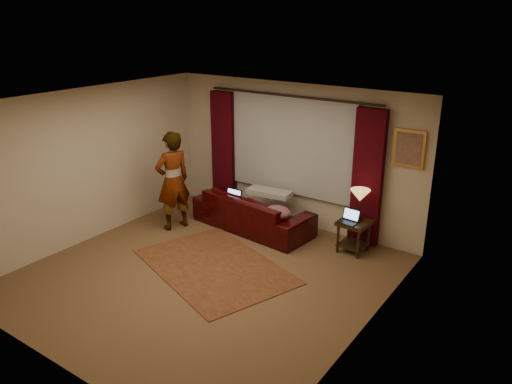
% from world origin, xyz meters
% --- Properties ---
extents(floor, '(5.00, 5.00, 0.01)m').
position_xyz_m(floor, '(0.00, 0.00, -0.01)').
color(floor, brown).
rests_on(floor, ground).
extents(ceiling, '(5.00, 5.00, 0.02)m').
position_xyz_m(ceiling, '(0.00, 0.00, 2.60)').
color(ceiling, silver).
rests_on(ceiling, ground).
extents(wall_back, '(5.00, 0.02, 2.60)m').
position_xyz_m(wall_back, '(0.00, 2.50, 1.30)').
color(wall_back, '#C3B298').
rests_on(wall_back, ground).
extents(wall_front, '(5.00, 0.02, 2.60)m').
position_xyz_m(wall_front, '(0.00, -2.50, 1.30)').
color(wall_front, '#C3B298').
rests_on(wall_front, ground).
extents(wall_left, '(0.02, 5.00, 2.60)m').
position_xyz_m(wall_left, '(-2.50, 0.00, 1.30)').
color(wall_left, '#C3B298').
rests_on(wall_left, ground).
extents(wall_right, '(0.02, 5.00, 2.60)m').
position_xyz_m(wall_right, '(2.50, 0.00, 1.30)').
color(wall_right, '#C3B298').
rests_on(wall_right, ground).
extents(sheer_curtain, '(2.50, 0.05, 1.80)m').
position_xyz_m(sheer_curtain, '(0.00, 2.44, 1.50)').
color(sheer_curtain, '#A3A3AB').
rests_on(sheer_curtain, wall_back).
extents(drape_left, '(0.50, 0.14, 2.30)m').
position_xyz_m(drape_left, '(-1.50, 2.39, 1.18)').
color(drape_left, '#35030B').
rests_on(drape_left, floor).
extents(drape_right, '(0.50, 0.14, 2.30)m').
position_xyz_m(drape_right, '(1.50, 2.39, 1.18)').
color(drape_right, '#35030B').
rests_on(drape_right, floor).
extents(curtain_rod, '(0.04, 0.04, 3.40)m').
position_xyz_m(curtain_rod, '(0.00, 2.39, 2.38)').
color(curtain_rod, black).
rests_on(curtain_rod, wall_back).
extents(picture_frame, '(0.50, 0.04, 0.60)m').
position_xyz_m(picture_frame, '(2.10, 2.47, 1.75)').
color(picture_frame, gold).
rests_on(picture_frame, wall_back).
extents(sofa, '(2.35, 1.20, 0.91)m').
position_xyz_m(sofa, '(-0.41, 1.83, 0.46)').
color(sofa, black).
rests_on(sofa, floor).
extents(throw_blanket, '(0.84, 0.42, 0.09)m').
position_xyz_m(throw_blanket, '(-0.21, 2.07, 0.92)').
color(throw_blanket, '#9E9D97').
rests_on(throw_blanket, sofa).
extents(clothing_pile, '(0.53, 0.44, 0.20)m').
position_xyz_m(clothing_pile, '(0.28, 1.58, 0.56)').
color(clothing_pile, brown).
rests_on(clothing_pile, sofa).
extents(laptop_sofa, '(0.35, 0.38, 0.24)m').
position_xyz_m(laptop_sofa, '(-0.80, 1.66, 0.58)').
color(laptop_sofa, black).
rests_on(laptop_sofa, sofa).
extents(area_rug, '(2.90, 2.40, 0.01)m').
position_xyz_m(area_rug, '(-0.06, 0.29, 0.01)').
color(area_rug, brown).
rests_on(area_rug, floor).
extents(end_table, '(0.50, 0.50, 0.55)m').
position_xyz_m(end_table, '(1.49, 2.00, 0.27)').
color(end_table, black).
rests_on(end_table, floor).
extents(tiffany_lamp, '(0.42, 0.42, 0.52)m').
position_xyz_m(tiffany_lamp, '(1.51, 2.10, 0.81)').
color(tiffany_lamp, olive).
rests_on(tiffany_lamp, end_table).
extents(laptop_table, '(0.32, 0.35, 0.22)m').
position_xyz_m(laptop_table, '(1.43, 1.87, 0.65)').
color(laptop_table, black).
rests_on(laptop_table, end_table).
extents(person, '(0.66, 0.66, 1.80)m').
position_xyz_m(person, '(-1.60, 1.05, 0.90)').
color(person, '#9E9D97').
rests_on(person, floor).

